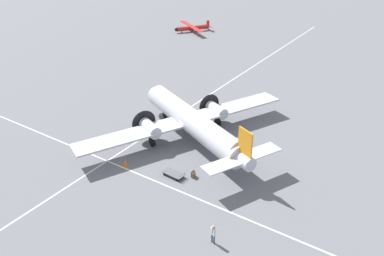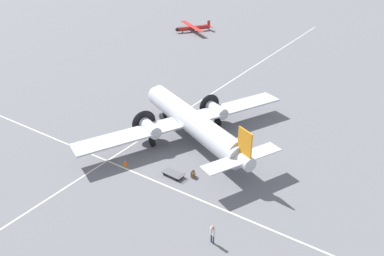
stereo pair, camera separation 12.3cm
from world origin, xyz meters
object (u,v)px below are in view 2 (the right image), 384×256
at_px(suitcase_upright_spare, 193,175).
at_px(light_aircraft_distant, 193,28).
at_px(airliner_main, 190,120).
at_px(crew_foreground, 213,232).
at_px(baggage_cart, 173,174).
at_px(traffic_cone, 125,163).
at_px(suitcase_near_door, 193,174).

bearing_deg(suitcase_upright_spare, light_aircraft_distant, 33.43).
bearing_deg(airliner_main, suitcase_upright_spare, 151.49).
bearing_deg(light_aircraft_distant, airliner_main, 67.64).
distance_m(airliner_main, suitcase_upright_spare, 7.53).
height_order(airliner_main, crew_foreground, airliner_main).
xyz_separation_m(baggage_cart, traffic_cone, (-1.12, 5.03, 0.02)).
xyz_separation_m(airliner_main, suitcase_near_door, (-5.73, -4.09, -2.12)).
relative_size(suitcase_upright_spare, baggage_cart, 0.27).
bearing_deg(crew_foreground, airliner_main, -31.89).
xyz_separation_m(suitcase_upright_spare, baggage_cart, (-0.85, 1.71, -0.00)).
relative_size(suitcase_near_door, light_aircraft_distant, 0.06).
height_order(airliner_main, suitcase_upright_spare, airliner_main).
height_order(suitcase_near_door, light_aircraft_distant, light_aircraft_distant).
xyz_separation_m(crew_foreground, baggage_cart, (5.24, 7.38, -0.74)).
distance_m(crew_foreground, baggage_cart, 9.08).
distance_m(crew_foreground, suitcase_near_door, 8.54).
xyz_separation_m(suitcase_near_door, light_aircraft_distant, (45.82, 30.18, 0.56)).
bearing_deg(airliner_main, suitcase_near_door, 151.06).
relative_size(baggage_cart, light_aircraft_distant, 0.22).
height_order(light_aircraft_distant, traffic_cone, light_aircraft_distant).
relative_size(suitcase_upright_spare, light_aircraft_distant, 0.06).
relative_size(suitcase_near_door, suitcase_upright_spare, 1.09).
xyz_separation_m(suitcase_near_door, traffic_cone, (-2.09, 6.59, -0.01)).
bearing_deg(crew_foreground, suitcase_near_door, -28.44).
bearing_deg(suitcase_near_door, suitcase_upright_spare, -127.96).
xyz_separation_m(suitcase_near_door, suitcase_upright_spare, (-0.12, -0.15, -0.03)).
distance_m(suitcase_upright_spare, baggage_cart, 1.90).
relative_size(light_aircraft_distant, traffic_cone, 15.87).
height_order(suitcase_upright_spare, traffic_cone, traffic_cone).
distance_m(light_aircraft_distant, traffic_cone, 53.40).
distance_m(airliner_main, traffic_cone, 8.47).
height_order(airliner_main, light_aircraft_distant, airliner_main).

